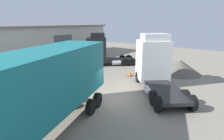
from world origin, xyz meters
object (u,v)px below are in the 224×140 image
at_px(tractor_unit_white, 154,62).
at_px(gravel_pile, 180,66).
at_px(tractor_unit_black, 100,50).
at_px(traffic_cone, 130,74).
at_px(container_trailer_yellow, 18,97).

height_order(tractor_unit_white, gravel_pile, tractor_unit_white).
distance_m(tractor_unit_white, tractor_unit_black, 9.41).
bearing_deg(traffic_cone, tractor_unit_white, -112.26).
height_order(tractor_unit_white, tractor_unit_black, tractor_unit_white).
bearing_deg(container_trailer_yellow, tractor_unit_black, -168.70).
bearing_deg(tractor_unit_black, traffic_cone, 118.26).
bearing_deg(container_trailer_yellow, traffic_cone, 172.32).
bearing_deg(traffic_cone, gravel_pile, -42.41).
bearing_deg(traffic_cone, container_trailer_yellow, -169.00).
distance_m(gravel_pile, traffic_cone, 5.54).
bearing_deg(gravel_pile, container_trailer_yellow, 175.19).
height_order(tractor_unit_white, traffic_cone, tractor_unit_white).
height_order(container_trailer_yellow, gravel_pile, container_trailer_yellow).
relative_size(container_trailer_yellow, tractor_unit_black, 1.89).
bearing_deg(traffic_cone, tractor_unit_black, 71.43).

